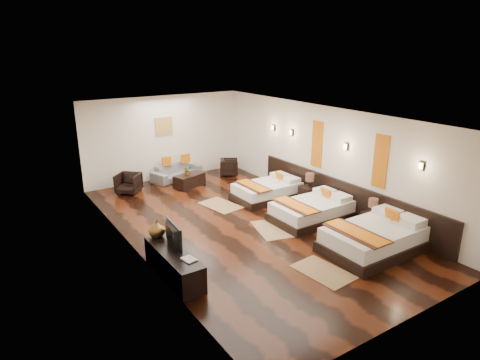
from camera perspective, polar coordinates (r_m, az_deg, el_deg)
floor at (r=10.75m, az=0.27°, el=-6.08°), size 5.50×9.50×0.01m
ceiling at (r=9.95m, az=0.29°, el=8.83°), size 5.50×9.50×0.01m
back_wall at (r=14.35m, az=-10.25°, el=5.65°), size 5.50×0.01×2.80m
left_wall at (r=9.12m, az=-14.32°, el=-1.66°), size 0.01×9.50×2.80m
right_wall at (r=11.94m, az=11.39°, el=3.14°), size 0.01×9.50×2.80m
headboard_panel at (r=11.66m, az=13.69°, el=-2.27°), size 0.08×6.60×0.90m
bed_near at (r=9.82m, az=17.89°, el=-7.48°), size 2.31×1.45×0.88m
bed_mid at (r=11.08m, az=9.79°, el=-4.08°), size 2.07×1.30×0.79m
bed_far at (r=12.47m, az=3.78°, el=-1.42°), size 1.95×1.23×0.75m
nightstand_a at (r=10.78m, az=17.40°, el=-5.17°), size 0.43×0.43×0.84m
nightstand_b at (r=12.21m, az=9.33°, el=-1.74°), size 0.46×0.46×0.90m
jute_mat_near at (r=8.82m, az=11.21°, el=-12.10°), size 0.86×1.27×0.01m
jute_mat_mid at (r=10.51m, az=4.37°, el=-6.67°), size 1.04×1.36×0.01m
jute_mat_far at (r=12.01m, az=-2.65°, el=-3.43°), size 0.95×1.31×0.01m
tv_console at (r=8.47m, az=-8.95°, el=-11.20°), size 0.50×1.80×0.55m
tv at (r=8.46m, az=-9.53°, el=-7.34°), size 0.18×0.84×0.48m
book at (r=7.94m, az=-7.58°, el=-10.85°), size 0.25×0.31×0.03m
figurine at (r=8.93m, az=-11.22°, el=-6.45°), size 0.46×0.46×0.37m
sofa at (r=14.46m, az=-8.58°, el=1.17°), size 1.92×1.21×0.52m
armchair_left at (r=13.36m, az=-14.89°, el=-0.43°), size 0.95×0.95×0.62m
armchair_right at (r=14.74m, az=-1.49°, el=1.78°), size 0.85×0.84×0.57m
coffee_table at (r=13.65m, az=-6.88°, el=-0.04°), size 1.11×0.79×0.40m
table_plant at (r=13.51m, az=-7.18°, el=1.30°), size 0.33×0.31×0.30m
orange_panel_a at (r=10.63m, az=18.53°, el=2.42°), size 0.04×0.40×1.30m
orange_panel_b at (r=12.07m, az=10.42°, el=4.81°), size 0.04×0.40×1.30m
sconce_near at (r=9.96m, az=23.40°, el=1.76°), size 0.07×0.12×0.18m
sconce_mid at (r=11.27m, az=14.19°, el=4.43°), size 0.07×0.12×0.18m
sconce_far at (r=12.82m, az=7.00°, el=6.42°), size 0.07×0.12×0.18m
sconce_lounge at (r=13.51m, az=4.54°, el=7.07°), size 0.07×0.12×0.18m
gold_artwork at (r=14.25m, az=-10.31°, el=7.20°), size 0.60×0.04×0.60m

